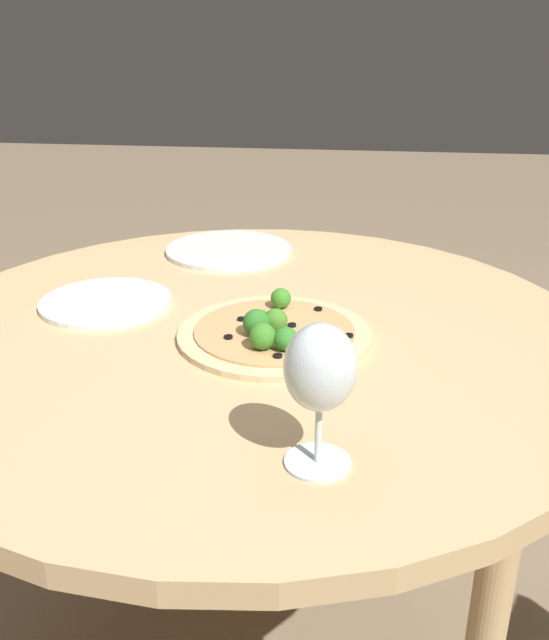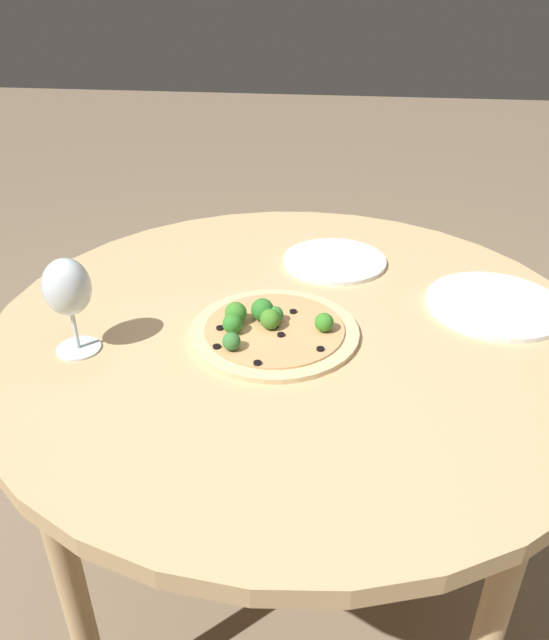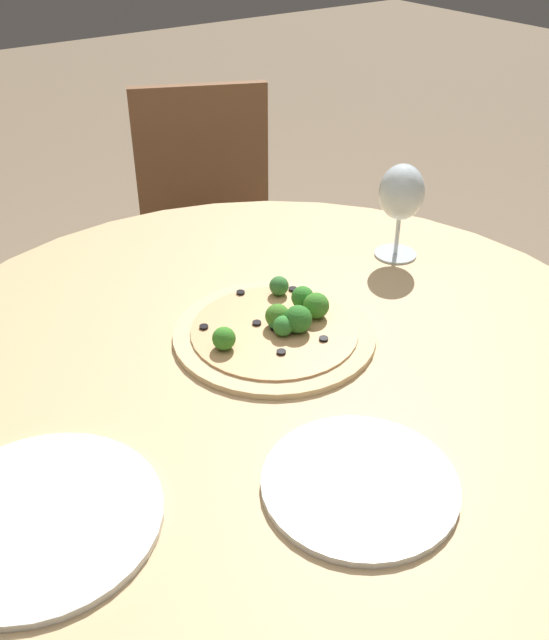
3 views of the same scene
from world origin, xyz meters
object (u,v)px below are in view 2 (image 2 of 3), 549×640
at_px(wine_glass, 67,290).
at_px(plate_far, 335,261).
at_px(plate_near, 495,304).
at_px(pizza, 271,328).

xyz_separation_m(wine_glass, plate_far, (0.41, -0.44, -0.12)).
distance_m(plate_near, plate_far, 0.36).
distance_m(pizza, plate_far, 0.33).
relative_size(pizza, plate_near, 1.15).
bearing_deg(pizza, plate_near, -70.51).
relative_size(pizza, plate_far, 1.34).
bearing_deg(plate_far, plate_near, -116.83).
relative_size(plate_near, plate_far, 1.17).
bearing_deg(plate_near, wine_glass, 107.64).
xyz_separation_m(pizza, wine_glass, (-0.09, 0.34, 0.11)).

